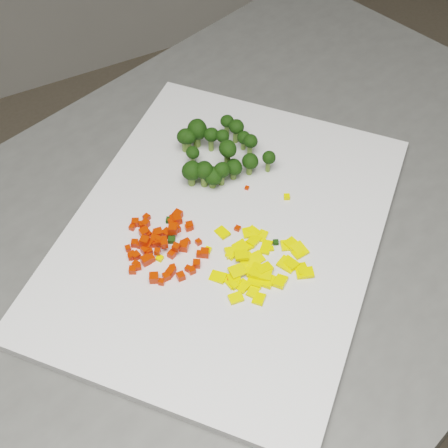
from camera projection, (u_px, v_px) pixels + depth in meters
name	position (u px, v px, depth m)	size (l,w,h in m)	color
counter_block	(245.00, 368.00, 1.14)	(0.94, 0.66, 0.90)	#4F4F4C
cutting_board	(224.00, 232.00, 0.76)	(0.46, 0.36, 0.01)	silver
carrot_pile	(163.00, 240.00, 0.72)	(0.10, 0.10, 0.03)	red
pepper_pile	(254.00, 260.00, 0.71)	(0.12, 0.12, 0.02)	yellow
broccoli_pile	(228.00, 146.00, 0.80)	(0.12, 0.12, 0.06)	black
carrot_cube_0	(140.00, 245.00, 0.73)	(0.01, 0.01, 0.01)	red
carrot_cube_1	(188.00, 269.00, 0.71)	(0.01, 0.01, 0.01)	red
carrot_cube_2	(132.00, 255.00, 0.72)	(0.01, 0.01, 0.01)	red
carrot_cube_3	(197.00, 264.00, 0.72)	(0.01, 0.01, 0.01)	red
carrot_cube_4	(184.00, 246.00, 0.73)	(0.01, 0.01, 0.01)	red
carrot_cube_5	(164.00, 244.00, 0.72)	(0.01, 0.01, 0.01)	red
carrot_cube_6	(181.00, 276.00, 0.71)	(0.01, 0.01, 0.01)	red
carrot_cube_7	(192.00, 270.00, 0.71)	(0.01, 0.01, 0.01)	red
carrot_cube_8	(147.00, 217.00, 0.76)	(0.01, 0.01, 0.01)	red
carrot_cube_9	(149.00, 251.00, 0.73)	(0.01, 0.01, 0.01)	red
carrot_cube_10	(163.00, 242.00, 0.73)	(0.01, 0.01, 0.01)	red
carrot_cube_11	(145.00, 250.00, 0.73)	(0.01, 0.01, 0.01)	red
carrot_cube_12	(132.00, 227.00, 0.75)	(0.01, 0.01, 0.01)	red
carrot_cube_13	(205.00, 253.00, 0.73)	(0.01, 0.01, 0.01)	red
carrot_cube_14	(190.00, 226.00, 0.75)	(0.01, 0.01, 0.01)	red
carrot_cube_15	(135.00, 222.00, 0.75)	(0.01, 0.01, 0.01)	red
carrot_cube_16	(135.00, 243.00, 0.74)	(0.01, 0.01, 0.01)	red
carrot_cube_17	(176.00, 229.00, 0.75)	(0.01, 0.01, 0.01)	red
carrot_cube_18	(133.00, 270.00, 0.71)	(0.01, 0.01, 0.01)	red
carrot_cube_19	(176.00, 247.00, 0.72)	(0.01, 0.01, 0.01)	red
carrot_cube_20	(166.00, 276.00, 0.71)	(0.01, 0.01, 0.01)	red
carrot_cube_21	(145.00, 241.00, 0.73)	(0.01, 0.01, 0.01)	red
carrot_cube_22	(173.00, 229.00, 0.74)	(0.01, 0.01, 0.01)	red
carrot_cube_23	(164.00, 243.00, 0.74)	(0.01, 0.01, 0.01)	red
carrot_cube_24	(161.00, 282.00, 0.70)	(0.01, 0.01, 0.01)	red
carrot_cube_25	(157.00, 251.00, 0.72)	(0.01, 0.01, 0.01)	red
carrot_cube_26	(174.00, 219.00, 0.76)	(0.01, 0.01, 0.01)	red
carrot_cube_27	(136.00, 264.00, 0.72)	(0.01, 0.01, 0.01)	red
carrot_cube_28	(174.00, 224.00, 0.75)	(0.01, 0.01, 0.01)	red
carrot_cube_29	(136.00, 256.00, 0.72)	(0.01, 0.01, 0.01)	red
carrot_cube_30	(187.00, 242.00, 0.74)	(0.01, 0.01, 0.01)	red
carrot_cube_31	(163.00, 240.00, 0.73)	(0.01, 0.01, 0.01)	red
carrot_cube_32	(167.00, 233.00, 0.74)	(0.01, 0.01, 0.01)	red
carrot_cube_33	(177.00, 219.00, 0.76)	(0.01, 0.01, 0.01)	red
carrot_cube_34	(128.00, 248.00, 0.73)	(0.01, 0.01, 0.01)	red
carrot_cube_35	(138.00, 267.00, 0.71)	(0.01, 0.01, 0.01)	red
carrot_cube_36	(174.00, 228.00, 0.75)	(0.01, 0.01, 0.01)	red
carrot_cube_37	(155.00, 243.00, 0.74)	(0.01, 0.01, 0.01)	red
carrot_cube_38	(154.00, 278.00, 0.70)	(0.01, 0.01, 0.01)	red
carrot_cube_39	(155.00, 240.00, 0.74)	(0.01, 0.01, 0.01)	red
carrot_cube_40	(147.00, 245.00, 0.73)	(0.01, 0.01, 0.01)	red
carrot_cube_41	(148.00, 234.00, 0.74)	(0.01, 0.01, 0.01)	red
carrot_cube_42	(145.00, 232.00, 0.75)	(0.01, 0.01, 0.01)	red
carrot_cube_43	(144.00, 233.00, 0.74)	(0.01, 0.01, 0.01)	red
carrot_cube_44	(158.00, 233.00, 0.74)	(0.01, 0.01, 0.01)	red
carrot_cube_45	(171.00, 222.00, 0.76)	(0.01, 0.01, 0.01)	red
carrot_cube_46	(151.00, 259.00, 0.72)	(0.01, 0.01, 0.01)	red
carrot_cube_47	(178.00, 215.00, 0.76)	(0.01, 0.01, 0.01)	red
carrot_cube_48	(188.00, 228.00, 0.75)	(0.01, 0.01, 0.01)	red
carrot_cube_49	(146.00, 260.00, 0.72)	(0.01, 0.01, 0.01)	red
carrot_cube_50	(158.00, 242.00, 0.73)	(0.01, 0.01, 0.01)	red
carrot_cube_51	(171.00, 272.00, 0.71)	(0.01, 0.01, 0.01)	red
carrot_cube_52	(142.00, 225.00, 0.75)	(0.01, 0.01, 0.01)	red
carrot_cube_53	(145.00, 224.00, 0.75)	(0.01, 0.01, 0.01)	red
carrot_cube_54	(179.00, 220.00, 0.76)	(0.01, 0.01, 0.01)	red
carrot_cube_55	(156.00, 235.00, 0.74)	(0.01, 0.01, 0.01)	red
carrot_cube_56	(198.00, 242.00, 0.74)	(0.01, 0.01, 0.01)	red
carrot_cube_57	(173.00, 268.00, 0.71)	(0.01, 0.01, 0.01)	red
carrot_cube_58	(131.00, 257.00, 0.72)	(0.01, 0.01, 0.01)	red
carrot_cube_59	(173.00, 218.00, 0.76)	(0.01, 0.01, 0.01)	red
carrot_cube_60	(167.00, 234.00, 0.74)	(0.01, 0.01, 0.01)	red
carrot_cube_61	(159.00, 240.00, 0.73)	(0.01, 0.01, 0.01)	red
carrot_cube_62	(199.00, 254.00, 0.73)	(0.01, 0.01, 0.01)	red
carrot_cube_63	(172.00, 254.00, 0.73)	(0.01, 0.01, 0.01)	red
pepper_chunk_0	(259.00, 299.00, 0.69)	(0.01, 0.01, 0.00)	yellow
pepper_chunk_1	(254.00, 241.00, 0.74)	(0.02, 0.01, 0.00)	yellow
pepper_chunk_2	(252.00, 261.00, 0.72)	(0.02, 0.02, 0.00)	yellow
pepper_chunk_3	(300.00, 250.00, 0.73)	(0.02, 0.02, 0.00)	yellow
pepper_chunk_4	(244.00, 248.00, 0.73)	(0.01, 0.02, 0.00)	yellow
pepper_chunk_5	(298.00, 254.00, 0.73)	(0.01, 0.01, 0.00)	yellow
pepper_chunk_6	(266.00, 247.00, 0.73)	(0.02, 0.01, 0.00)	yellow
pepper_chunk_7	(280.00, 281.00, 0.70)	(0.01, 0.02, 0.00)	yellow
pepper_chunk_8	(241.00, 247.00, 0.73)	(0.02, 0.02, 0.00)	yellow
pepper_chunk_9	(287.00, 264.00, 0.72)	(0.02, 0.02, 0.00)	yellow
pepper_chunk_10	(256.00, 271.00, 0.71)	(0.02, 0.01, 0.00)	yellow
pepper_chunk_11	(267.00, 281.00, 0.70)	(0.02, 0.01, 0.00)	yellow
pepper_chunk_12	(234.00, 278.00, 0.71)	(0.01, 0.01, 0.00)	yellow
pepper_chunk_13	(236.00, 298.00, 0.69)	(0.02, 0.01, 0.00)	yellow
pepper_chunk_14	(262.00, 236.00, 0.74)	(0.02, 0.01, 0.00)	yellow
pepper_chunk_15	(264.00, 268.00, 0.71)	(0.02, 0.01, 0.00)	yellow
pepper_chunk_16	(252.00, 272.00, 0.71)	(0.01, 0.01, 0.00)	yellow
pepper_chunk_17	(247.00, 261.00, 0.72)	(0.02, 0.02, 0.00)	yellow
pepper_chunk_18	(232.00, 252.00, 0.73)	(0.02, 0.01, 0.01)	yellow
pepper_chunk_19	(255.00, 262.00, 0.72)	(0.02, 0.01, 0.00)	yellow
pepper_chunk_20	(218.00, 277.00, 0.71)	(0.02, 0.01, 0.00)	yellow
pepper_chunk_21	(291.00, 244.00, 0.74)	(0.01, 0.02, 0.00)	yellow
pepper_chunk_22	(258.00, 257.00, 0.72)	(0.02, 0.01, 0.00)	yellow
pepper_chunk_23	(254.00, 232.00, 0.75)	(0.02, 0.01, 0.00)	yellow
pepper_chunk_24	(288.00, 245.00, 0.74)	(0.01, 0.02, 0.00)	yellow
pepper_chunk_25	(256.00, 280.00, 0.70)	(0.02, 0.02, 0.00)	yellow
pepper_chunk_26	(222.00, 233.00, 0.75)	(0.02, 0.01, 0.00)	yellow
pepper_chunk_27	(243.00, 286.00, 0.70)	(0.01, 0.01, 0.00)	yellow
pepper_chunk_28	(233.00, 253.00, 0.73)	(0.02, 0.01, 0.00)	yellow
pepper_chunk_29	(305.00, 273.00, 0.71)	(0.02, 0.01, 0.00)	yellow
pepper_chunk_30	(302.00, 269.00, 0.71)	(0.02, 0.01, 0.00)	yellow
pepper_chunk_31	(249.00, 233.00, 0.75)	(0.01, 0.01, 0.00)	yellow
pepper_chunk_32	(254.00, 290.00, 0.70)	(0.02, 0.01, 0.00)	yellow
pepper_chunk_33	(237.00, 271.00, 0.71)	(0.02, 0.02, 0.00)	yellow
pepper_chunk_34	(241.00, 255.00, 0.72)	(0.02, 0.01, 0.00)	yellow
pepper_chunk_35	(290.00, 263.00, 0.72)	(0.02, 0.01, 0.00)	yellow
pepper_chunk_36	(265.00, 274.00, 0.71)	(0.01, 0.02, 0.00)	yellow
pepper_chunk_37	(233.00, 281.00, 0.70)	(0.02, 0.02, 0.00)	yellow
broccoli_floret_0	(188.00, 142.00, 0.82)	(0.03, 0.03, 0.03)	black
broccoli_floret_1	(197.00, 135.00, 0.83)	(0.04, 0.04, 0.04)	black
broccoli_floret_2	(212.00, 178.00, 0.79)	(0.03, 0.03, 0.03)	black
broccoli_floret_3	(268.00, 162.00, 0.80)	(0.02, 0.02, 0.03)	black
broccoli_floret_4	(227.00, 154.00, 0.79)	(0.03, 0.03, 0.04)	black
broccoli_floret_5	(204.00, 173.00, 0.79)	(0.03, 0.03, 0.03)	black
broccoli_floret_6	(221.00, 175.00, 0.79)	(0.03, 0.03, 0.03)	black
broccoli_floret_7	(222.00, 140.00, 0.82)	(0.02, 0.02, 0.03)	black
broccoli_floret_8	(227.00, 126.00, 0.85)	(0.02, 0.02, 0.03)	black
broccoli_floret_9	(211.00, 140.00, 0.83)	(0.03, 0.03, 0.04)	black
broccoli_floret_10	(249.00, 165.00, 0.80)	(0.03, 0.03, 0.03)	black
broccoli_floret_11	(243.00, 141.00, 0.83)	(0.02, 0.02, 0.03)	black
broccoli_floret_12	(185.00, 141.00, 0.83)	(0.03, 0.03, 0.03)	black
broccoli_floret_13	(236.00, 132.00, 0.84)	(0.03, 0.03, 0.03)	black
broccoli_floret_14	(250.00, 146.00, 0.82)	(0.03, 0.03, 0.03)	black
broccoli_floret_15	(233.00, 170.00, 0.80)	(0.03, 0.03, 0.03)	black
broccoli_floret_16	(192.00, 157.00, 0.81)	(0.02, 0.02, 0.03)	black
broccoli_floret_17	(191.00, 175.00, 0.79)	(0.04, 0.04, 0.03)	black
broccoli_floret_18	(204.00, 175.00, 0.78)	(0.03, 0.03, 0.04)	black
stray_bit_0	(238.00, 228.00, 0.75)	(0.01, 0.01, 0.00)	red
stray_bit_1	(172.00, 240.00, 0.74)	(0.01, 0.01, 0.01)	black
stray_bit_2	(230.00, 279.00, 0.71)	(0.01, 0.01, 0.00)	red
stray_bit_3	(160.00, 258.00, 0.72)	(0.01, 0.01, 0.01)	yellow
stray_bit_4	(234.00, 286.00, 0.70)	(0.01, 0.01, 0.01)	yellow
stray_bit_5	(276.00, 242.00, 0.74)	(0.01, 0.01, 0.00)	black
stray_bit_6	(208.00, 250.00, 0.73)	(0.01, 0.01, 0.01)	yellow
stray_bit_7	(271.00, 249.00, 0.73)	(0.01, 0.01, 0.00)	yellow
stray_bit_8	(169.00, 220.00, 0.76)	(0.01, 0.01, 0.01)	black
stray_bit_9	(287.00, 197.00, 0.78)	(0.01, 0.01, 0.01)	yellow
stray_bit_10	(185.00, 243.00, 0.74)	(0.01, 0.01, 0.01)	red
stray_bit_11	(247.00, 188.00, 0.79)	(0.00, 0.00, 0.00)	red
stray_bit_12	(148.00, 253.00, 0.73)	(0.01, 0.01, 0.01)	red
stray_bit_13	(148.00, 251.00, 0.73)	(0.01, 0.01, 0.00)	red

